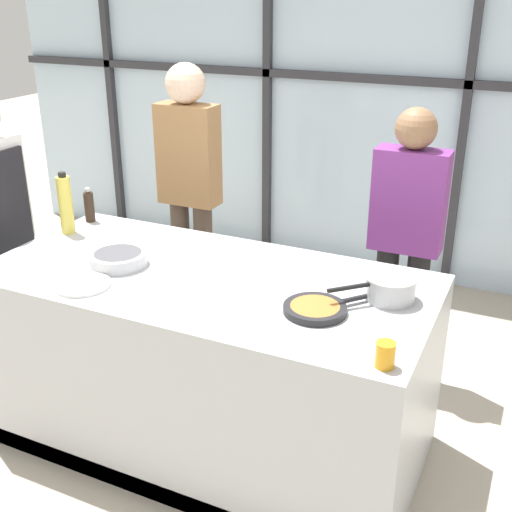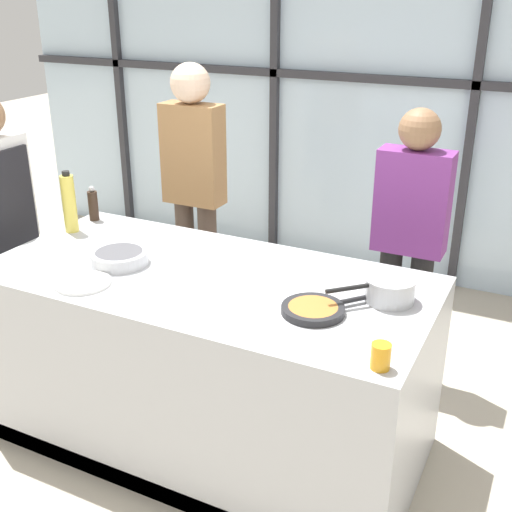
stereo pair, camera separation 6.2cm
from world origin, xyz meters
The scene contains 13 objects.
ground_plane centered at (0.00, 0.00, 0.00)m, with size 18.00×18.00×0.00m, color #BCB29E.
back_window_wall centered at (0.00, 2.45, 1.40)m, with size 6.40×0.10×2.80m.
demo_island centered at (0.00, 0.00, 0.46)m, with size 2.11×1.00×0.93m.
chef centered at (-1.35, 0.05, 0.96)m, with size 0.23×0.40×1.66m.
spectator_far_left centered at (-0.70, 1.05, 1.03)m, with size 0.39×0.25×1.75m.
spectator_center_left centered at (0.70, 1.05, 0.91)m, with size 0.40×0.22×1.59m.
frying_pan centered at (0.59, -0.12, 0.95)m, with size 0.36×0.40×0.03m.
saucepan centered at (0.84, 0.12, 0.99)m, with size 0.33×0.33×0.11m.
white_plate centered at (-0.45, -0.33, 0.94)m, with size 0.25×0.25×0.01m, color white.
mixing_bowl centered at (-0.44, -0.07, 0.96)m, with size 0.28×0.28×0.06m.
oil_bottle centered at (-0.95, 0.18, 1.09)m, with size 0.07×0.07×0.34m.
pepper_grinder centered at (-0.96, 0.38, 1.02)m, with size 0.06×0.06×0.20m.
juice_glass_near centered at (0.95, -0.40, 0.98)m, with size 0.07×0.07×0.10m, color orange.
Camera 2 is at (1.42, -2.33, 2.18)m, focal length 45.00 mm.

